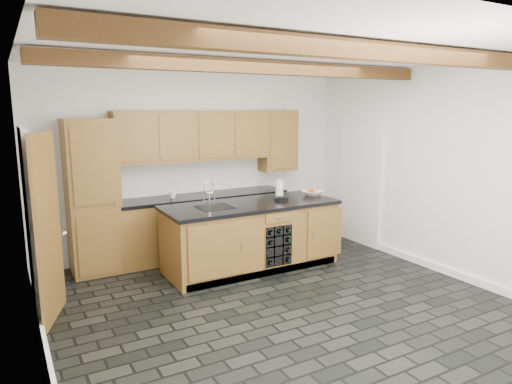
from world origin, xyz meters
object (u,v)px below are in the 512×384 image
kitchen_scale (282,199)px  fruit_bowl (313,193)px  island (252,235)px  paper_towel (279,188)px

kitchen_scale → fruit_bowl: fruit_bowl is taller
island → kitchen_scale: kitchen_scale is taller
paper_towel → island: bearing=-154.6°
fruit_bowl → paper_towel: 0.51m
fruit_bowl → paper_towel: (-0.42, 0.27, 0.08)m
fruit_bowl → paper_towel: size_ratio=1.27×
fruit_bowl → kitchen_scale: bearing=-170.9°
kitchen_scale → fruit_bowl: 0.63m
island → kitchen_scale: 0.67m
island → paper_towel: size_ratio=10.65×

